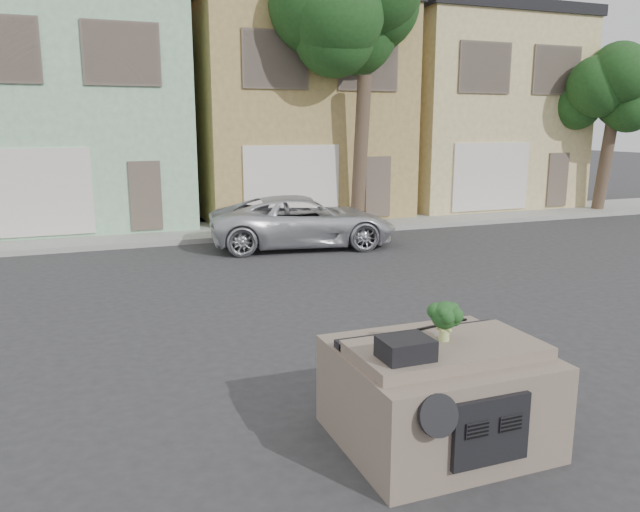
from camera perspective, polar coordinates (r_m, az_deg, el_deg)
ground_plane at (r=9.44m, az=0.84°, el=-8.36°), size 120.00×120.00×0.00m
sidewalk at (r=19.27m, az=-10.91°, el=2.15°), size 40.00×3.00×0.15m
townhouse_mint at (r=22.72m, az=-22.10°, el=12.34°), size 7.20×8.20×7.55m
townhouse_tan at (r=23.87m, az=-3.33°, el=13.11°), size 7.20×8.20×7.55m
townhouse_beige at (r=27.12m, az=12.32°, el=12.71°), size 7.20×8.20×7.55m
silver_pickup at (r=17.07m, az=-1.55°, el=0.87°), size 5.32×3.08×1.39m
tree_near at (r=19.86m, az=3.80°, el=14.72°), size 4.40×4.00×8.50m
tree_far at (r=25.69m, az=24.80°, el=10.24°), size 3.20×3.00×6.00m
car_dashboard at (r=6.74m, az=10.62°, el=-11.99°), size 2.00×1.80×1.12m
instrument_hump at (r=5.94m, az=7.83°, el=-8.38°), size 0.48×0.38×0.20m
wiper_arm at (r=6.98m, az=11.13°, el=-6.16°), size 0.69×0.15×0.02m
broccoli at (r=6.45m, az=11.33°, el=-5.82°), size 0.38×0.38×0.42m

